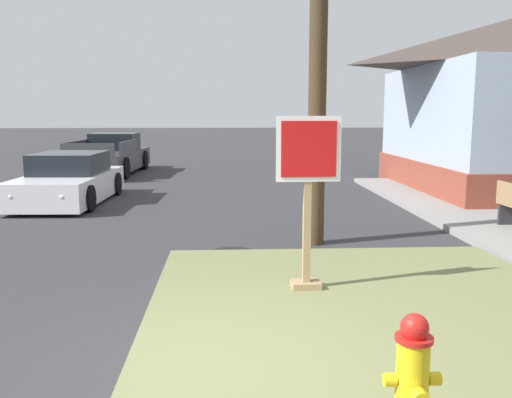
# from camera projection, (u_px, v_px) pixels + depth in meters

# --- Properties ---
(ground_plane) EXTENTS (160.00, 160.00, 0.00)m
(ground_plane) POSITION_uv_depth(u_px,v_px,m) (202.00, 381.00, 4.61)
(ground_plane) COLOR #333335
(grass_corner_patch) EXTENTS (4.98, 5.73, 0.08)m
(grass_corner_patch) POSITION_uv_depth(u_px,v_px,m) (372.00, 316.00, 5.97)
(grass_corner_patch) COLOR olive
(grass_corner_patch) RESTS_ON ground
(sidewalk_strip) EXTENTS (2.20, 15.96, 0.12)m
(sidewalk_strip) POSITION_uv_depth(u_px,v_px,m) (512.00, 232.00, 10.09)
(sidewalk_strip) COLOR gray
(sidewalk_strip) RESTS_ON ground
(fire_hydrant) EXTENTS (0.38, 0.34, 0.87)m
(fire_hydrant) POSITION_uv_depth(u_px,v_px,m) (412.00, 380.00, 3.62)
(fire_hydrant) COLOR black
(fire_hydrant) RESTS_ON grass_corner_patch
(stop_sign) EXTENTS (0.78, 0.29, 2.13)m
(stop_sign) POSITION_uv_depth(u_px,v_px,m) (307.00, 205.00, 6.64)
(stop_sign) COLOR #A3845B
(stop_sign) RESTS_ON grass_corner_patch
(manhole_cover) EXTENTS (0.70, 0.70, 0.02)m
(manhole_cover) POSITION_uv_depth(u_px,v_px,m) (233.00, 252.00, 8.84)
(manhole_cover) COLOR black
(manhole_cover) RESTS_ON ground
(parked_sedan_white) EXTENTS (2.07, 4.29, 1.25)m
(parked_sedan_white) POSITION_uv_depth(u_px,v_px,m) (69.00, 181.00, 13.73)
(parked_sedan_white) COLOR silver
(parked_sedan_white) RESTS_ON ground
(pickup_truck_charcoal) EXTENTS (2.25, 5.58, 1.48)m
(pickup_truck_charcoal) POSITION_uv_depth(u_px,v_px,m) (111.00, 157.00, 20.27)
(pickup_truck_charcoal) COLOR #38383D
(pickup_truck_charcoal) RESTS_ON ground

